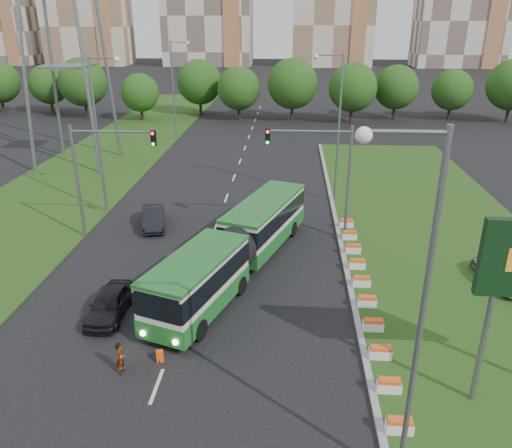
# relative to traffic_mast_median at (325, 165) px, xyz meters

# --- Properties ---
(ground) EXTENTS (360.00, 360.00, 0.00)m
(ground) POSITION_rel_traffic_mast_median_xyz_m (-4.78, -10.00, -5.35)
(ground) COLOR black
(ground) RESTS_ON ground
(grass_median) EXTENTS (14.00, 60.00, 0.15)m
(grass_median) POSITION_rel_traffic_mast_median_xyz_m (8.22, -2.00, -5.27)
(grass_median) COLOR #254C15
(grass_median) RESTS_ON ground
(median_kerb) EXTENTS (0.30, 60.00, 0.18)m
(median_kerb) POSITION_rel_traffic_mast_median_xyz_m (1.27, -2.00, -5.26)
(median_kerb) COLOR #989898
(median_kerb) RESTS_ON ground
(left_verge) EXTENTS (12.00, 110.00, 0.10)m
(left_verge) POSITION_rel_traffic_mast_median_xyz_m (-22.78, 15.00, -5.30)
(left_verge) COLOR #254C15
(left_verge) RESTS_ON ground
(lane_markings) EXTENTS (0.20, 100.00, 0.01)m
(lane_markings) POSITION_rel_traffic_mast_median_xyz_m (-7.78, 10.00, -5.35)
(lane_markings) COLOR silver
(lane_markings) RESTS_ON ground
(flower_planters) EXTENTS (1.10, 20.30, 0.60)m
(flower_planters) POSITION_rel_traffic_mast_median_xyz_m (1.92, -8.10, -4.90)
(flower_planters) COLOR white
(flower_planters) RESTS_ON grass_median
(traffic_mast_median) EXTENTS (5.76, 0.32, 8.00)m
(traffic_mast_median) POSITION_rel_traffic_mast_median_xyz_m (0.00, 0.00, 0.00)
(traffic_mast_median) COLOR slate
(traffic_mast_median) RESTS_ON ground
(traffic_mast_left) EXTENTS (5.76, 0.32, 8.00)m
(traffic_mast_left) POSITION_rel_traffic_mast_median_xyz_m (-15.16, -1.00, 0.00)
(traffic_mast_left) COLOR slate
(traffic_mast_left) RESTS_ON ground
(street_lamps) EXTENTS (36.00, 60.00, 12.00)m
(street_lamps) POSITION_rel_traffic_mast_median_xyz_m (-7.78, 0.00, 0.65)
(street_lamps) COLOR slate
(street_lamps) RESTS_ON ground
(tree_line) EXTENTS (120.00, 8.00, 9.00)m
(tree_line) POSITION_rel_traffic_mast_median_xyz_m (5.22, 45.00, -0.85)
(tree_line) COLOR #215316
(tree_line) RESTS_ON ground
(articulated_bus) EXTENTS (2.69, 17.23, 2.84)m
(articulated_bus) POSITION_rel_traffic_mast_median_xyz_m (-5.61, -5.46, -3.61)
(articulated_bus) COLOR beige
(articulated_bus) RESTS_ON ground
(car_left_near) EXTENTS (1.78, 4.27, 1.45)m
(car_left_near) POSITION_rel_traffic_mast_median_xyz_m (-11.54, -10.81, -4.63)
(car_left_near) COLOR black
(car_left_near) RESTS_ON ground
(car_left_far) EXTENTS (2.57, 4.68, 1.46)m
(car_left_far) POSITION_rel_traffic_mast_median_xyz_m (-12.37, 1.28, -4.62)
(car_left_far) COLOR black
(car_left_far) RESTS_ON ground
(car_median) EXTENTS (2.52, 4.90, 1.36)m
(car_median) POSITION_rel_traffic_mast_median_xyz_m (10.04, -6.03, -4.52)
(car_median) COLOR gray
(car_median) RESTS_ON grass_median
(pedestrian) EXTENTS (0.42, 0.59, 1.54)m
(pedestrian) POSITION_rel_traffic_mast_median_xyz_m (-9.51, -15.23, -4.58)
(pedestrian) COLOR gray
(pedestrian) RESTS_ON ground
(shopping_trolley) EXTENTS (0.32, 0.34, 0.55)m
(shopping_trolley) POSITION_rel_traffic_mast_median_xyz_m (-8.04, -14.34, -5.08)
(shopping_trolley) COLOR #FF500D
(shopping_trolley) RESTS_ON ground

